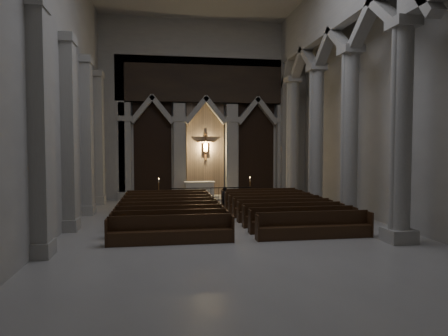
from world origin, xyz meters
name	(u,v)px	position (x,y,z in m)	size (l,w,h in m)	color
room	(238,42)	(0.00, 0.00, 7.60)	(24.00, 24.10, 12.00)	#A5A29C
sanctuary_wall	(206,101)	(0.00, 11.54, 6.62)	(14.00, 0.77, 12.00)	#A7A59C
right_arcade	(352,50)	(5.50, 1.33, 7.83)	(1.00, 24.00, 12.00)	#A7A59C
left_pilasters	(79,137)	(-6.75, 3.50, 3.91)	(0.60, 13.00, 8.03)	#A7A59C
sanctuary_step	(207,198)	(0.00, 10.60, 0.07)	(8.50, 2.60, 0.15)	#A7A59C
altar	(199,189)	(-0.53, 10.63, 0.67)	(2.03, 0.81, 1.03)	beige
altar_rail	(211,192)	(0.00, 8.75, 0.65)	(5.01, 0.09, 0.98)	black
candle_stand_left	(159,196)	(-3.20, 9.30, 0.42)	(0.26, 0.26, 1.53)	#B88238
candle_stand_right	(250,194)	(2.71, 9.71, 0.41)	(0.25, 0.25, 1.51)	#B88238
pews	(226,213)	(0.00, 2.85, 0.33)	(9.94, 9.05, 1.01)	black
worshipper	(225,197)	(0.59, 6.87, 0.59)	(0.43, 0.28, 1.18)	black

